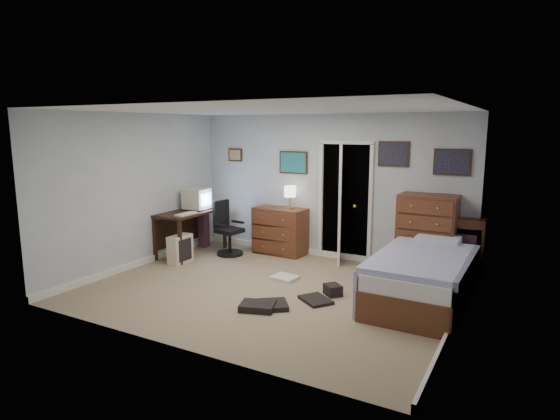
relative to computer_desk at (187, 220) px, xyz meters
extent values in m
cube|color=gray|center=(2.29, -0.98, -0.62)|extent=(5.00, 4.00, 0.02)
cube|color=#321D10|center=(0.09, 0.00, 0.16)|extent=(0.65, 1.39, 0.04)
cube|color=#321D10|center=(-0.17, -0.65, -0.24)|extent=(0.05, 0.05, 0.75)
cube|color=#321D10|center=(0.38, -0.64, -0.24)|extent=(0.05, 0.05, 0.75)
cube|color=#321D10|center=(-0.19, 0.64, -0.24)|extent=(0.05, 0.05, 0.75)
cube|color=#321D10|center=(0.36, 0.65, -0.24)|extent=(0.05, 0.05, 0.75)
cube|color=#321D10|center=(-0.20, 0.00, -0.19)|extent=(0.05, 1.27, 0.53)
cube|color=beige|center=(0.11, 0.15, 0.38)|extent=(0.41, 0.39, 0.36)
cube|color=#8CB2F2|center=(0.32, 0.15, 0.38)|extent=(0.01, 0.30, 0.23)
cube|color=beige|center=(0.11, 0.15, 0.19)|extent=(0.27, 0.27, 0.02)
cube|color=beige|center=(0.27, -0.35, 0.20)|extent=(0.16, 0.43, 0.03)
cube|color=beige|center=(0.29, -0.55, -0.37)|extent=(0.22, 0.45, 0.48)
cube|color=black|center=(0.41, -0.55, -0.37)|extent=(0.01, 0.32, 0.37)
cylinder|color=black|center=(0.74, 0.27, -0.58)|extent=(0.54, 0.54, 0.05)
cylinder|color=black|center=(0.74, 0.27, -0.38)|extent=(0.06, 0.06, 0.36)
cube|color=black|center=(0.74, 0.27, -0.17)|extent=(0.46, 0.46, 0.07)
cube|color=black|center=(0.54, 0.30, 0.11)|extent=(0.11, 0.37, 0.50)
cube|color=black|center=(0.71, 0.06, -0.04)|extent=(0.28, 0.09, 0.04)
cube|color=black|center=(0.78, 0.49, -0.04)|extent=(0.28, 0.09, 0.04)
cube|color=maroon|center=(-0.03, 0.51, -0.22)|extent=(0.16, 0.16, 0.78)
cube|color=brown|center=(1.49, 0.80, -0.19)|extent=(0.97, 0.53, 0.84)
cylinder|color=gold|center=(1.69, 0.80, 0.24)|extent=(0.13, 0.13, 0.02)
cylinder|color=gold|center=(1.69, 0.80, 0.36)|extent=(0.03, 0.03, 0.25)
cylinder|color=beige|center=(1.69, 0.80, 0.54)|extent=(0.22, 0.22, 0.19)
cube|color=black|center=(2.64, 1.32, 0.39)|extent=(0.90, 0.60, 2.00)
cube|color=white|center=(2.19, 0.99, 0.39)|extent=(0.06, 0.05, 2.00)
cube|color=white|center=(3.09, 0.99, 0.39)|extent=(0.06, 0.05, 2.00)
cube|color=white|center=(2.64, 0.99, 1.41)|extent=(0.96, 0.05, 0.06)
cube|color=white|center=(2.60, 0.89, 0.39)|extent=(0.31, 0.77, 2.00)
sphere|color=gold|center=(2.91, 0.73, 0.39)|extent=(0.06, 0.06, 0.06)
cube|color=brown|center=(4.07, 0.77, 0.02)|extent=(0.86, 0.51, 1.26)
cube|color=brown|center=(4.38, 0.90, -0.15)|extent=(1.03, 0.30, 0.92)
cube|color=black|center=(4.38, 0.82, 0.02)|extent=(0.94, 0.14, 0.31)
cube|color=maroon|center=(4.38, 0.82, -0.02)|extent=(0.82, 0.15, 0.22)
cube|color=brown|center=(4.29, -0.39, -0.42)|extent=(1.11, 2.18, 0.38)
cube|color=white|center=(4.29, -0.39, -0.14)|extent=(1.07, 2.13, 0.19)
cube|color=#6362B7|center=(4.29, -0.49, -0.02)|extent=(1.17, 1.85, 0.11)
cube|color=#6362B7|center=(3.72, -0.49, -0.31)|extent=(0.07, 1.84, 0.58)
cube|color=#80B6CE|center=(4.31, 0.43, 0.03)|extent=(0.60, 0.42, 0.14)
cube|color=#331E11|center=(0.39, 1.00, 1.14)|extent=(0.30, 0.03, 0.24)
cube|color=#9C7D55|center=(0.39, 0.98, 1.14)|extent=(0.25, 0.01, 0.19)
cube|color=#331E11|center=(1.64, 1.00, 1.04)|extent=(0.55, 0.03, 0.40)
cube|color=#0E5A62|center=(1.64, 0.98, 1.04)|extent=(0.50, 0.01, 0.35)
cube|color=#331E11|center=(3.44, 1.00, 1.24)|extent=(0.50, 0.03, 0.40)
cube|color=black|center=(3.44, 0.98, 1.24)|extent=(0.45, 0.01, 0.35)
cube|color=#331E11|center=(4.34, 1.00, 1.14)|extent=(0.55, 0.03, 0.40)
cube|color=black|center=(4.34, 0.98, 1.14)|extent=(0.50, 0.01, 0.35)
cube|color=black|center=(3.06, -1.08, -0.59)|extent=(0.53, 0.51, 0.04)
cube|color=black|center=(2.62, -1.57, -0.58)|extent=(0.61, 0.59, 0.06)
cube|color=black|center=(3.17, -0.75, -0.54)|extent=(0.30, 0.30, 0.15)
cube|color=black|center=(2.53, -1.69, -0.57)|extent=(0.50, 0.43, 0.09)
cube|color=silver|center=(2.27, -0.49, -0.59)|extent=(0.40, 0.36, 0.05)
camera|label=1|loc=(5.48, -6.45, 1.65)|focal=30.00mm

